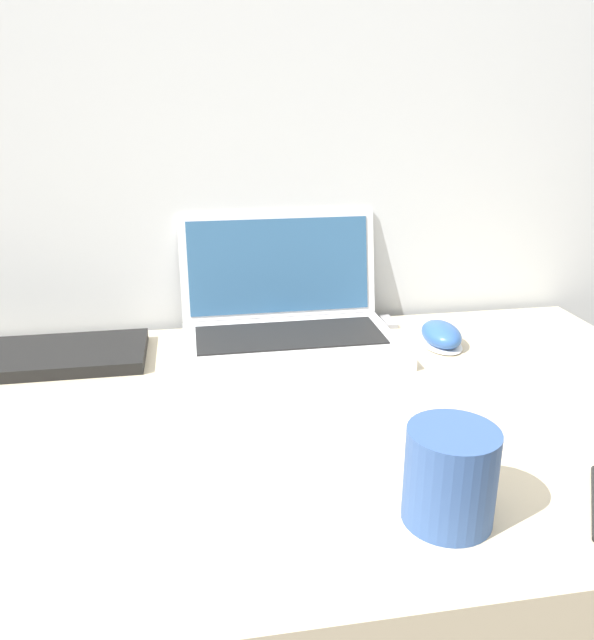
{
  "coord_description": "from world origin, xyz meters",
  "views": [
    {
      "loc": [
        -0.11,
        -0.38,
        1.12
      ],
      "look_at": [
        0.05,
        0.53,
        0.79
      ],
      "focal_mm": 35.0,
      "sensor_mm": 36.0,
      "label": 1
    }
  ],
  "objects_px": {
    "computer_mouse": "(441,336)",
    "usb_stick": "(388,322)",
    "external_keyboard": "(17,358)",
    "laptop": "(287,318)",
    "drink_cup": "(450,474)"
  },
  "relations": [
    {
      "from": "computer_mouse",
      "to": "usb_stick",
      "type": "height_order",
      "value": "computer_mouse"
    },
    {
      "from": "external_keyboard",
      "to": "usb_stick",
      "type": "bearing_deg",
      "value": 7.06
    },
    {
      "from": "drink_cup",
      "to": "external_keyboard",
      "type": "bearing_deg",
      "value": 137.19
    },
    {
      "from": "external_keyboard",
      "to": "laptop",
      "type": "bearing_deg",
      "value": 3.14
    },
    {
      "from": "computer_mouse",
      "to": "usb_stick",
      "type": "bearing_deg",
      "value": 114.62
    },
    {
      "from": "drink_cup",
      "to": "computer_mouse",
      "type": "relative_size",
      "value": 0.98
    },
    {
      "from": "external_keyboard",
      "to": "computer_mouse",
      "type": "bearing_deg",
      "value": -3.32
    },
    {
      "from": "computer_mouse",
      "to": "drink_cup",
      "type": "bearing_deg",
      "value": -111.38
    },
    {
      "from": "laptop",
      "to": "drink_cup",
      "type": "height_order",
      "value": "laptop"
    },
    {
      "from": "laptop",
      "to": "external_keyboard",
      "type": "distance_m",
      "value": 0.45
    },
    {
      "from": "drink_cup",
      "to": "computer_mouse",
      "type": "distance_m",
      "value": 0.49
    },
    {
      "from": "laptop",
      "to": "external_keyboard",
      "type": "relative_size",
      "value": 0.89
    },
    {
      "from": "laptop",
      "to": "computer_mouse",
      "type": "xyz_separation_m",
      "value": [
        0.26,
        -0.07,
        -0.03
      ]
    },
    {
      "from": "laptop",
      "to": "computer_mouse",
      "type": "bearing_deg",
      "value": -14.13
    },
    {
      "from": "computer_mouse",
      "to": "external_keyboard",
      "type": "bearing_deg",
      "value": 176.68
    }
  ]
}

